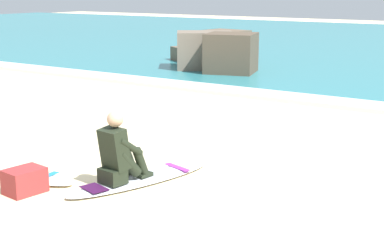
% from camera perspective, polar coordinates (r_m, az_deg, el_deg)
% --- Properties ---
extents(ground_plane, '(80.00, 80.00, 0.00)m').
position_cam_1_polar(ground_plane, '(7.90, -4.59, -5.58)').
color(ground_plane, beige).
extents(breaking_foam, '(80.00, 0.90, 0.11)m').
position_cam_1_polar(breaking_foam, '(13.38, 12.68, 2.26)').
color(breaking_foam, white).
rests_on(breaking_foam, ground).
extents(surfboard_main, '(1.11, 2.32, 0.08)m').
position_cam_1_polar(surfboard_main, '(7.92, -5.05, -5.28)').
color(surfboard_main, silver).
rests_on(surfboard_main, ground).
extents(surfer_seated, '(0.43, 0.74, 0.95)m').
position_cam_1_polar(surfer_seated, '(7.64, -7.13, -2.88)').
color(surfer_seated, black).
rests_on(surfer_seated, surfboard_main).
extents(surfboard_spare_near, '(2.14, 0.69, 0.08)m').
position_cam_1_polar(surfboard_spare_near, '(8.52, -17.10, -4.48)').
color(surfboard_spare_near, '#EFE5C6').
rests_on(surfboard_spare_near, ground).
extents(rock_outcrop_distant, '(4.14, 3.26, 1.24)m').
position_cam_1_polar(rock_outcrop_distant, '(18.23, 2.39, 7.13)').
color(rock_outcrop_distant, '#756656').
rests_on(rock_outcrop_distant, ground).
extents(beach_bag, '(0.42, 0.52, 0.32)m').
position_cam_1_polar(beach_bag, '(7.72, -16.03, -5.27)').
color(beach_bag, maroon).
rests_on(beach_bag, ground).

